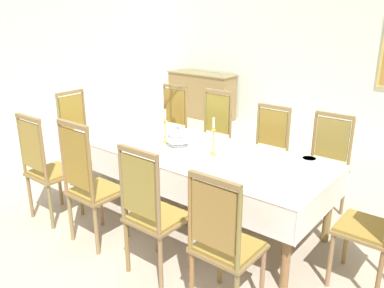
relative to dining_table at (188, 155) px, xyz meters
The scene contains 24 objects.
ground 0.72m from the dining_table, 90.00° to the left, with size 8.14×7.14×0.04m, color #BCAE97.
back_wall 3.85m from the dining_table, 90.00° to the left, with size 8.14×0.08×3.45m, color silver.
dining_table is the anchor object (origin of this frame).
tablecloth 0.01m from the dining_table, 90.00° to the right, with size 2.88×1.09×0.29m.
chair_south_a 1.45m from the dining_table, 139.37° to the right, with size 0.44×0.42×1.15m.
chair_north_a 1.45m from the dining_table, 139.38° to the left, with size 0.44×0.42×1.14m.
chair_south_b 1.03m from the dining_table, 112.21° to the right, with size 0.44×0.42×1.21m.
chair_north_b 1.02m from the dining_table, 112.27° to the left, with size 0.44×0.42×1.16m.
chair_south_c 1.03m from the dining_table, 67.44° to the right, with size 0.44×0.42×1.14m.
chair_north_c 1.02m from the dining_table, 67.35° to the left, with size 0.44×0.42×1.08m.
chair_south_d 1.44m from the dining_table, 41.06° to the right, with size 0.44×0.42×1.11m.
chair_north_d 1.44m from the dining_table, 41.03° to the left, with size 0.44×0.42×1.09m.
chair_head_west 1.84m from the dining_table, behind, with size 0.42×0.44×1.12m.
chair_head_east 1.83m from the dining_table, ahead, with size 0.42×0.44×1.10m.
soup_tureen 0.22m from the dining_table, behind, with size 0.25×0.25×0.21m.
candlestick_west 0.38m from the dining_table, behind, with size 0.07×0.07×0.36m.
candlestick_east 0.38m from the dining_table, ahead, with size 0.07×0.07×0.38m.
bowl_near_left 0.88m from the dining_table, 150.29° to the right, with size 0.15×0.15×0.03m.
bowl_near_right 1.18m from the dining_table, 160.72° to the right, with size 0.16×0.16×0.04m.
bowl_far_left 1.18m from the dining_table, 20.94° to the left, with size 0.15×0.15×0.03m.
bowl_far_right 1.33m from the dining_table, 161.14° to the left, with size 0.19×0.19×0.04m.
spoon_primary 0.96m from the dining_table, 154.89° to the right, with size 0.06×0.17×0.01m.
spoon_secondary 1.27m from the dining_table, 163.42° to the right, with size 0.05×0.18×0.01m.
sideboard 4.16m from the dining_table, 125.41° to the left, with size 1.44×0.48×0.90m.
Camera 1 is at (2.39, -3.03, 2.10)m, focal length 37.01 mm.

